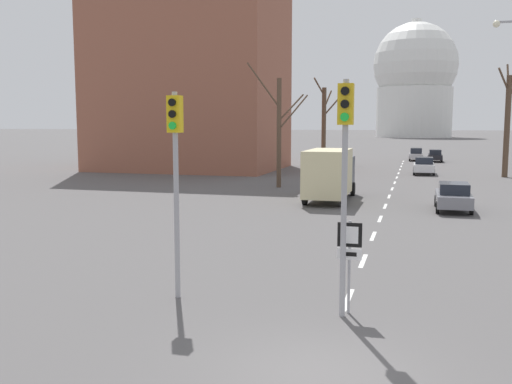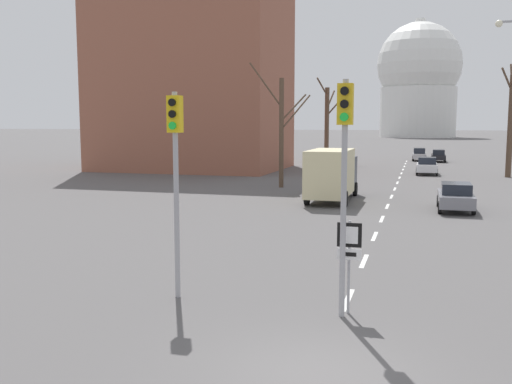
% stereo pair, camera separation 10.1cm
% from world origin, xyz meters
% --- Properties ---
extents(ground_plane, '(800.00, 800.00, 0.00)m').
position_xyz_m(ground_plane, '(0.00, 0.00, 0.00)').
color(ground_plane, '#565454').
extents(lane_stripe_0, '(0.16, 2.00, 0.01)m').
position_xyz_m(lane_stripe_0, '(0.00, 4.71, 0.00)').
color(lane_stripe_0, silver).
rests_on(lane_stripe_0, ground_plane).
extents(lane_stripe_1, '(0.16, 2.00, 0.01)m').
position_xyz_m(lane_stripe_1, '(0.00, 9.21, 0.00)').
color(lane_stripe_1, silver).
rests_on(lane_stripe_1, ground_plane).
extents(lane_stripe_2, '(0.16, 2.00, 0.01)m').
position_xyz_m(lane_stripe_2, '(0.00, 13.71, 0.00)').
color(lane_stripe_2, silver).
rests_on(lane_stripe_2, ground_plane).
extents(lane_stripe_3, '(0.16, 2.00, 0.01)m').
position_xyz_m(lane_stripe_3, '(0.00, 18.21, 0.00)').
color(lane_stripe_3, silver).
rests_on(lane_stripe_3, ground_plane).
extents(lane_stripe_4, '(0.16, 2.00, 0.01)m').
position_xyz_m(lane_stripe_4, '(0.00, 22.71, 0.00)').
color(lane_stripe_4, silver).
rests_on(lane_stripe_4, ground_plane).
extents(lane_stripe_5, '(0.16, 2.00, 0.01)m').
position_xyz_m(lane_stripe_5, '(0.00, 27.21, 0.00)').
color(lane_stripe_5, silver).
rests_on(lane_stripe_5, ground_plane).
extents(lane_stripe_6, '(0.16, 2.00, 0.01)m').
position_xyz_m(lane_stripe_6, '(0.00, 31.71, 0.00)').
color(lane_stripe_6, silver).
rests_on(lane_stripe_6, ground_plane).
extents(lane_stripe_7, '(0.16, 2.00, 0.01)m').
position_xyz_m(lane_stripe_7, '(0.00, 36.21, 0.00)').
color(lane_stripe_7, silver).
rests_on(lane_stripe_7, ground_plane).
extents(lane_stripe_8, '(0.16, 2.00, 0.01)m').
position_xyz_m(lane_stripe_8, '(0.00, 40.71, 0.00)').
color(lane_stripe_8, silver).
rests_on(lane_stripe_8, ground_plane).
extents(lane_stripe_9, '(0.16, 2.00, 0.01)m').
position_xyz_m(lane_stripe_9, '(0.00, 45.21, 0.00)').
color(lane_stripe_9, silver).
rests_on(lane_stripe_9, ground_plane).
extents(lane_stripe_10, '(0.16, 2.00, 0.01)m').
position_xyz_m(lane_stripe_10, '(0.00, 49.71, 0.00)').
color(lane_stripe_10, silver).
rests_on(lane_stripe_10, ground_plane).
extents(lane_stripe_11, '(0.16, 2.00, 0.01)m').
position_xyz_m(lane_stripe_11, '(0.00, 54.21, 0.00)').
color(lane_stripe_11, silver).
rests_on(lane_stripe_11, ground_plane).
extents(lane_stripe_12, '(0.16, 2.00, 0.01)m').
position_xyz_m(lane_stripe_12, '(0.00, 58.71, 0.00)').
color(lane_stripe_12, silver).
rests_on(lane_stripe_12, ground_plane).
extents(lane_stripe_13, '(0.16, 2.00, 0.01)m').
position_xyz_m(lane_stripe_13, '(0.00, 63.21, 0.00)').
color(lane_stripe_13, silver).
rests_on(lane_stripe_13, ground_plane).
extents(traffic_signal_centre_tall, '(0.36, 0.34, 5.72)m').
position_xyz_m(traffic_signal_centre_tall, '(0.02, 3.35, 3.96)').
color(traffic_signal_centre_tall, '#9E9EA3').
rests_on(traffic_signal_centre_tall, ground_plane).
extents(traffic_signal_near_left, '(0.36, 0.34, 5.51)m').
position_xyz_m(traffic_signal_near_left, '(-4.46, 3.67, 3.82)').
color(traffic_signal_near_left, '#9E9EA3').
rests_on(traffic_signal_near_left, ground_plane).
extents(route_sign_post, '(0.60, 0.08, 2.33)m').
position_xyz_m(route_sign_post, '(0.14, 3.61, 1.58)').
color(route_sign_post, '#9E9EA3').
rests_on(route_sign_post, ground_plane).
extents(sedan_near_left, '(1.69, 4.50, 1.61)m').
position_xyz_m(sedan_near_left, '(1.50, 64.68, 0.82)').
color(sedan_near_left, '#B7B7BC').
rests_on(sedan_near_left, ground_plane).
extents(sedan_near_right, '(1.90, 3.97, 1.60)m').
position_xyz_m(sedan_near_right, '(2.28, 44.51, 0.81)').
color(sedan_near_right, silver).
rests_on(sedan_near_right, ground_plane).
extents(sedan_mid_centre, '(1.85, 4.31, 1.52)m').
position_xyz_m(sedan_mid_centre, '(3.61, 22.05, 0.78)').
color(sedan_mid_centre, slate).
rests_on(sedan_mid_centre, ground_plane).
extents(sedan_far_left, '(1.70, 4.51, 1.50)m').
position_xyz_m(sedan_far_left, '(3.76, 63.20, 0.76)').
color(sedan_far_left, black).
rests_on(sedan_far_left, ground_plane).
extents(delivery_truck, '(2.44, 7.20, 3.14)m').
position_xyz_m(delivery_truck, '(-3.41, 24.23, 1.70)').
color(delivery_truck, '#333842').
rests_on(delivery_truck, ground_plane).
extents(bare_tree_left_near, '(4.23, 2.84, 9.18)m').
position_xyz_m(bare_tree_left_near, '(-8.12, 30.60, 4.32)').
color(bare_tree_left_near, brown).
rests_on(bare_tree_left_near, ground_plane).
extents(bare_tree_right_near, '(3.19, 3.72, 10.75)m').
position_xyz_m(bare_tree_right_near, '(9.15, 43.70, 5.09)').
color(bare_tree_right_near, brown).
rests_on(bare_tree_right_near, ground_plane).
extents(bare_tree_left_far, '(3.64, 3.79, 9.94)m').
position_xyz_m(bare_tree_left_far, '(-9.05, 57.21, 4.82)').
color(bare_tree_left_far, brown).
rests_on(bare_tree_left_far, ground_plane).
extents(capitol_dome, '(27.89, 27.89, 39.39)m').
position_xyz_m(capitol_dome, '(0.00, 192.58, 19.19)').
color(capitol_dome, silver).
rests_on(capitol_dome, ground_plane).
extents(apartment_block_left, '(18.00, 14.00, 20.37)m').
position_xyz_m(apartment_block_left, '(-20.91, 45.05, 10.18)').
color(apartment_block_left, '#935642').
rests_on(apartment_block_left, ground_plane).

